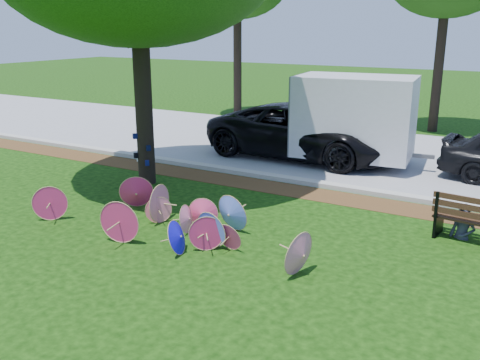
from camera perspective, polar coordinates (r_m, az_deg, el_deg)
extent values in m
plane|color=black|center=(10.11, -8.20, -7.28)|extent=(90.00, 90.00, 0.00)
cube|color=#472D16|center=(13.69, 3.40, -0.76)|extent=(90.00, 1.00, 0.01)
cube|color=#B7B5AD|center=(14.28, 4.66, 0.17)|extent=(90.00, 0.30, 0.12)
cube|color=gray|center=(18.02, 10.33, 3.17)|extent=(90.00, 8.00, 0.01)
cylinder|color=black|center=(13.79, -10.31, 9.40)|extent=(0.44, 0.44, 4.84)
cone|color=#C5285F|center=(9.87, -3.62, -5.64)|extent=(0.59, 0.49, 0.66)
cone|color=#1510E5|center=(9.75, -6.55, -6.05)|extent=(0.46, 0.71, 0.64)
cone|color=#C5285F|center=(12.22, -11.02, -1.28)|extent=(0.77, 0.69, 0.78)
cone|color=#C5285F|center=(10.41, -12.60, -4.32)|extent=(0.85, 0.29, 0.84)
cone|color=#617EED|center=(10.67, -1.01, -3.55)|extent=(0.82, 0.45, 0.79)
cone|color=#ED3F73|center=(9.86, -1.07, -5.99)|extent=(0.57, 0.27, 0.55)
cone|color=pink|center=(8.90, 6.54, -7.87)|extent=(0.35, 0.80, 0.78)
cone|color=#ED3F73|center=(10.88, -4.01, -3.60)|extent=(0.64, 0.28, 0.64)
cone|color=pink|center=(11.33, -8.72, -3.11)|extent=(0.45, 0.49, 0.57)
cone|color=#617EED|center=(9.99, -2.87, -5.19)|extent=(0.74, 0.35, 0.72)
cone|color=pink|center=(11.36, -8.83, -2.42)|extent=(0.23, 0.82, 0.81)
cone|color=#C5285F|center=(12.04, -19.58, -2.29)|extent=(0.67, 0.59, 0.75)
cone|color=pink|center=(10.69, -5.59, -4.16)|extent=(0.30, 0.61, 0.59)
imported|color=black|center=(16.70, 6.79, 5.16)|extent=(5.98, 2.89, 1.64)
cube|color=silver|center=(15.93, 12.14, 6.67)|extent=(3.49, 2.43, 2.90)
imported|color=#36394A|center=(11.10, 22.92, -2.55)|extent=(0.55, 0.42, 1.34)
cylinder|color=black|center=(24.00, -0.27, 12.67)|extent=(0.36, 0.36, 5.00)
cylinder|color=black|center=(21.94, 20.43, 11.34)|extent=(0.36, 0.36, 5.00)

